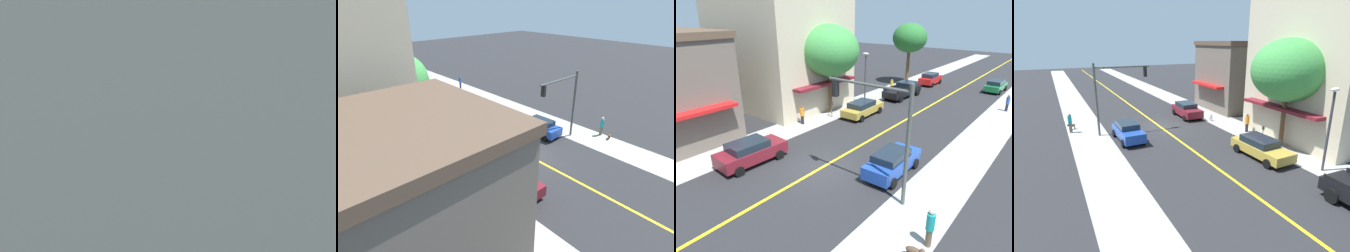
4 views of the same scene
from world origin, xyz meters
The scene contains 17 objects.
ground_plane centered at (0.00, 0.00, 0.00)m, with size 140.00×140.00×0.00m, color #262628.
sidewalk_left centered at (-6.71, 0.00, 0.00)m, with size 3.29×126.00×0.01m, color #9E9E99.
sidewalk_right centered at (6.71, 0.00, 0.00)m, with size 3.29×126.00×0.01m, color #9E9E99.
road_centerline_stripe centered at (0.00, 0.00, 0.00)m, with size 0.20×126.00×0.00m, color yellow.
brick_apartment_block centered at (-13.36, -3.82, 4.06)m, with size 12.01×7.93×8.09m.
corner_shop_building centered at (-13.37, 8.37, 6.99)m, with size 13.13×10.36×13.95m.
street_tree_right_corner centered at (-6.89, 8.87, 5.97)m, with size 5.55×5.55×8.34m.
fire_hydrant centered at (-5.61, 0.31, 0.37)m, with size 0.44×0.24×0.76m.
parking_meter centered at (-5.85, 7.90, 0.95)m, with size 0.12×0.18×1.45m.
traffic_light_mast centered at (4.32, 0.00, 4.25)m, with size 4.97×0.32×6.32m.
street_lamp centered at (-5.97, 13.49, 3.43)m, with size 0.70×0.36×5.43m.
gold_sedan_left_curb centered at (-3.81, 10.02, 0.77)m, with size 2.17×4.80×1.45m.
blue_sedan_right_curb centered at (3.83, 2.32, 0.81)m, with size 2.02×4.43×1.54m.
maroon_sedan_left_curb centered at (-4.02, -2.23, 0.83)m, with size 2.24×4.56×1.58m.
pedestrian_orange_shirt centered at (-6.67, 4.87, 0.89)m, with size 0.38×0.38×1.69m.
pedestrian_teal_shirt centered at (8.05, -1.93, 0.99)m, with size 0.35×0.35×1.86m.
small_dog centered at (7.91, -2.93, 0.38)m, with size 0.78×0.40×0.58m.
Camera 4 is at (9.35, 24.15, 8.04)m, focal length 29.44 mm.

